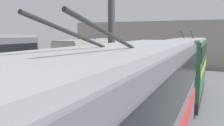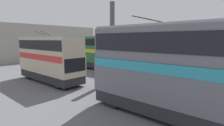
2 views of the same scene
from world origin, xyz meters
TOP-DOWN VIEW (x-y plane):
  - depot_back_wall at (34.36, 0.00)m, footprint 0.50×36.00m
  - support_column_far at (11.64, 0.00)m, footprint 0.88×0.88m
  - bus_left_near at (2.66, -4.52)m, footprint 11.24×2.54m
  - bus_left_far at (16.73, -4.52)m, footprint 9.09×2.54m
  - bus_right_near at (3.37, 4.52)m, footprint 9.69×2.54m
  - bus_right_mid at (16.56, 4.52)m, footprint 9.06×2.54m
  - person_aisle_midway at (3.86, 0.83)m, footprint 0.31×0.45m
  - oil_drum at (8.96, 2.25)m, footprint 0.57×0.57m

SIDE VIEW (x-z plane):
  - oil_drum at x=8.96m, z-range 0.00..0.94m
  - person_aisle_midway at x=3.86m, z-range 0.05..1.76m
  - bus_right_mid at x=16.56m, z-range 0.03..5.50m
  - bus_left_far at x=16.73m, z-range 0.03..5.67m
  - bus_left_near at x=2.66m, z-range 0.04..5.80m
  - bus_right_near at x=3.37m, z-range 0.05..6.03m
  - depot_back_wall at x=34.36m, z-range 0.00..7.47m
  - support_column_far at x=11.64m, z-range -0.12..8.21m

